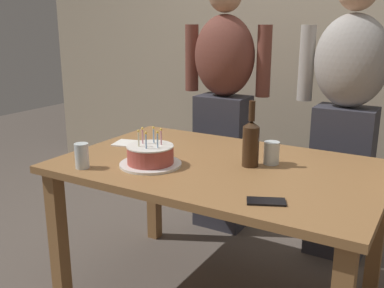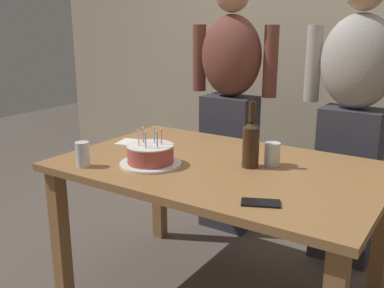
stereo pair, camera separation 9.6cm
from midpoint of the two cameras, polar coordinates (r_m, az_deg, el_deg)
name	(u,v)px [view 1 (the left image)]	position (r m, az deg, el deg)	size (l,w,h in m)	color
back_wall	(317,35)	(3.44, 15.01, 13.48)	(5.20, 0.10, 2.60)	tan
dining_table	(219,183)	(2.13, 2.21, -5.06)	(1.50, 0.96, 0.74)	olive
birthday_cake	(150,156)	(2.07, -6.72, -1.58)	(0.29, 0.29, 0.18)	white
water_glass_near	(271,153)	(2.10, 8.95, -1.16)	(0.07, 0.07, 0.11)	silver
water_glass_far	(82,156)	(2.09, -15.33, -1.49)	(0.06, 0.06, 0.12)	silver
wine_bottle	(251,142)	(2.04, 6.28, 0.27)	(0.08, 0.08, 0.31)	#382314
cell_phone	(266,201)	(1.67, 7.93, -7.38)	(0.14, 0.07, 0.01)	black
napkin_stack	(131,144)	(2.46, -9.03, 0.04)	(0.18, 0.13, 0.01)	white
person_man_bearded	(223,103)	(2.93, 3.15, 5.33)	(0.61, 0.27, 1.66)	#33333D
person_woman_cardigan	(346,115)	(2.67, 18.35, 3.56)	(0.61, 0.27, 1.66)	#33333D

